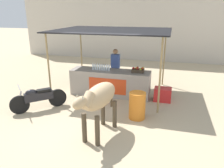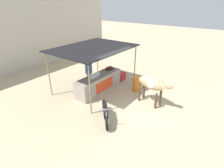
{
  "view_description": "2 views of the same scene",
  "coord_description": "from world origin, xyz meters",
  "views": [
    {
      "loc": [
        2.15,
        -5.42,
        3.1
      ],
      "look_at": [
        0.5,
        0.63,
        0.98
      ],
      "focal_mm": 35.0,
      "sensor_mm": 36.0,
      "label": 1
    },
    {
      "loc": [
        -6.58,
        -3.62,
        4.62
      ],
      "look_at": [
        -0.29,
        1.09,
        0.86
      ],
      "focal_mm": 28.0,
      "sensor_mm": 36.0,
      "label": 2
    }
  ],
  "objects": [
    {
      "name": "ground_plane",
      "position": [
        0.0,
        0.0,
        0.0
      ],
      "size": [
        60.0,
        60.0,
        0.0
      ],
      "primitive_type": "plane",
      "color": "tan"
    },
    {
      "name": "cooler_box",
      "position": [
        1.98,
        2.1,
        0.24
      ],
      "size": [
        0.6,
        0.44,
        0.48
      ],
      "primitive_type": "cube",
      "color": "red",
      "rests_on": "ground"
    },
    {
      "name": "stall_awning",
      "position": [
        0.0,
        2.5,
        2.34
      ],
      "size": [
        4.2,
        3.2,
        2.44
      ],
      "color": "black",
      "rests_on": "ground"
    },
    {
      "name": "water_bottle_row",
      "position": [
        -0.35,
        2.15,
        1.07
      ],
      "size": [
        0.7,
        0.07,
        0.25
      ],
      "color": "silver",
      "rests_on": "stall_counter"
    },
    {
      "name": "water_barrel",
      "position": [
        1.31,
        0.52,
        0.41
      ],
      "size": [
        0.5,
        0.5,
        0.82
      ],
      "primitive_type": "cylinder",
      "color": "orange",
      "rests_on": "ground"
    },
    {
      "name": "vendor_behind_counter",
      "position": [
        0.01,
        2.95,
        0.85
      ],
      "size": [
        0.34,
        0.22,
        1.65
      ],
      "color": "#383842",
      "rests_on": "ground"
    },
    {
      "name": "motorcycle_parked",
      "position": [
        -1.88,
        0.26,
        0.43
      ],
      "size": [
        1.35,
        1.31,
        0.9
      ],
      "color": "black",
      "rests_on": "ground"
    },
    {
      "name": "fruit_crate",
      "position": [
        1.04,
        2.25,
        1.03
      ],
      "size": [
        0.44,
        0.32,
        0.18
      ],
      "color": "#3F3326",
      "rests_on": "stall_counter"
    },
    {
      "name": "building_wall_far",
      "position": [
        0.0,
        8.87,
        2.81
      ],
      "size": [
        16.0,
        0.5,
        5.61
      ],
      "primitive_type": "cube",
      "color": "beige",
      "rests_on": "ground"
    },
    {
      "name": "stall_counter",
      "position": [
        0.0,
        2.2,
        0.48
      ],
      "size": [
        3.0,
        0.82,
        0.96
      ],
      "color": "#9E9389",
      "rests_on": "ground"
    },
    {
      "name": "cow",
      "position": [
        0.51,
        -0.68,
        1.03
      ],
      "size": [
        0.76,
        1.85,
        1.44
      ],
      "color": "tan",
      "rests_on": "ground"
    }
  ]
}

